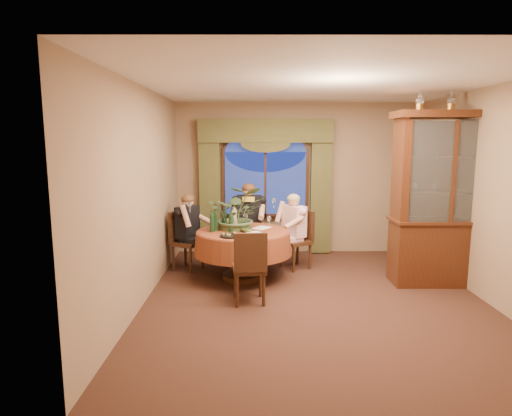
{
  "coord_description": "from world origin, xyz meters",
  "views": [
    {
      "loc": [
        -0.8,
        -5.5,
        2.1
      ],
      "look_at": [
        -0.78,
        0.86,
        1.1
      ],
      "focal_mm": 30.0,
      "sensor_mm": 36.0,
      "label": 1
    }
  ],
  "objects_px": {
    "china_cabinet": "(444,200)",
    "wine_bottle_1": "(231,221)",
    "wine_bottle_2": "(212,221)",
    "wine_bottle_3": "(224,217)",
    "chair_right": "(296,240)",
    "dining_table": "(243,255)",
    "olive_bowl": "(246,230)",
    "oil_lamp_right": "(483,99)",
    "centerpiece_plant": "(237,192)",
    "wine_bottle_0": "(215,220)",
    "person_pink": "(294,231)",
    "person_back": "(188,232)",
    "oil_lamp_center": "(451,99)",
    "chair_back": "(188,241)",
    "chair_front_left": "(249,267)",
    "oil_lamp_left": "(420,99)",
    "person_scarf": "(249,222)",
    "stoneware_vase": "(233,221)"
  },
  "relations": [
    {
      "from": "oil_lamp_center",
      "to": "olive_bowl",
      "type": "relative_size",
      "value": 1.99
    },
    {
      "from": "person_back",
      "to": "centerpiece_plant",
      "type": "bearing_deg",
      "value": 97.09
    },
    {
      "from": "oil_lamp_right",
      "to": "centerpiece_plant",
      "type": "relative_size",
      "value": 0.36
    },
    {
      "from": "oil_lamp_left",
      "to": "wine_bottle_1",
      "type": "bearing_deg",
      "value": 176.87
    },
    {
      "from": "person_pink",
      "to": "wine_bottle_3",
      "type": "relative_size",
      "value": 3.78
    },
    {
      "from": "person_back",
      "to": "olive_bowl",
      "type": "xyz_separation_m",
      "value": [
        0.98,
        -0.58,
        0.15
      ]
    },
    {
      "from": "wine_bottle_3",
      "to": "chair_right",
      "type": "bearing_deg",
      "value": 14.39
    },
    {
      "from": "wine_bottle_3",
      "to": "centerpiece_plant",
      "type": "bearing_deg",
      "value": -16.51
    },
    {
      "from": "person_pink",
      "to": "olive_bowl",
      "type": "bearing_deg",
      "value": 95.38
    },
    {
      "from": "china_cabinet",
      "to": "chair_right",
      "type": "bearing_deg",
      "value": 159.87
    },
    {
      "from": "person_scarf",
      "to": "centerpiece_plant",
      "type": "height_order",
      "value": "centerpiece_plant"
    },
    {
      "from": "olive_bowl",
      "to": "wine_bottle_1",
      "type": "xyz_separation_m",
      "value": [
        -0.23,
        -0.01,
        0.14
      ]
    },
    {
      "from": "wine_bottle_1",
      "to": "wine_bottle_2",
      "type": "distance_m",
      "value": 0.29
    },
    {
      "from": "wine_bottle_2",
      "to": "wine_bottle_1",
      "type": "bearing_deg",
      "value": 0.32
    },
    {
      "from": "chair_front_left",
      "to": "person_scarf",
      "type": "bearing_deg",
      "value": 84.56
    },
    {
      "from": "chair_front_left",
      "to": "wine_bottle_2",
      "type": "height_order",
      "value": "wine_bottle_2"
    },
    {
      "from": "oil_lamp_right",
      "to": "dining_table",
      "type": "bearing_deg",
      "value": 176.11
    },
    {
      "from": "china_cabinet",
      "to": "wine_bottle_1",
      "type": "relative_size",
      "value": 7.62
    },
    {
      "from": "china_cabinet",
      "to": "wine_bottle_2",
      "type": "height_order",
      "value": "china_cabinet"
    },
    {
      "from": "oil_lamp_right",
      "to": "olive_bowl",
      "type": "bearing_deg",
      "value": 177.39
    },
    {
      "from": "person_back",
      "to": "wine_bottle_1",
      "type": "relative_size",
      "value": 3.79
    },
    {
      "from": "wine_bottle_2",
      "to": "wine_bottle_3",
      "type": "relative_size",
      "value": 1.0
    },
    {
      "from": "wine_bottle_3",
      "to": "chair_back",
      "type": "bearing_deg",
      "value": 160.79
    },
    {
      "from": "oil_lamp_left",
      "to": "person_back",
      "type": "xyz_separation_m",
      "value": [
        -3.42,
        0.73,
        -2.06
      ]
    },
    {
      "from": "person_pink",
      "to": "person_back",
      "type": "bearing_deg",
      "value": 57.64
    },
    {
      "from": "oil_lamp_right",
      "to": "chair_front_left",
      "type": "bearing_deg",
      "value": -167.0
    },
    {
      "from": "china_cabinet",
      "to": "person_pink",
      "type": "xyz_separation_m",
      "value": [
        -2.1,
        0.82,
        -0.63
      ]
    },
    {
      "from": "china_cabinet",
      "to": "olive_bowl",
      "type": "relative_size",
      "value": 14.71
    },
    {
      "from": "chair_right",
      "to": "wine_bottle_0",
      "type": "height_order",
      "value": "wine_bottle_0"
    },
    {
      "from": "oil_lamp_right",
      "to": "chair_back",
      "type": "relative_size",
      "value": 0.35
    },
    {
      "from": "oil_lamp_center",
      "to": "chair_back",
      "type": "relative_size",
      "value": 0.35
    },
    {
      "from": "china_cabinet",
      "to": "olive_bowl",
      "type": "height_order",
      "value": "china_cabinet"
    },
    {
      "from": "china_cabinet",
      "to": "stoneware_vase",
      "type": "xyz_separation_m",
      "value": [
        -3.09,
        0.33,
        -0.37
      ]
    },
    {
      "from": "oil_lamp_center",
      "to": "person_scarf",
      "type": "height_order",
      "value": "oil_lamp_center"
    },
    {
      "from": "chair_back",
      "to": "chair_front_left",
      "type": "xyz_separation_m",
      "value": [
        1.02,
        -1.44,
        0.0
      ]
    },
    {
      "from": "dining_table",
      "to": "china_cabinet",
      "type": "relative_size",
      "value": 0.6
    },
    {
      "from": "dining_table",
      "to": "wine_bottle_0",
      "type": "xyz_separation_m",
      "value": [
        -0.42,
        -0.01,
        0.54
      ]
    },
    {
      "from": "dining_table",
      "to": "olive_bowl",
      "type": "bearing_deg",
      "value": -54.73
    },
    {
      "from": "stoneware_vase",
      "to": "china_cabinet",
      "type": "bearing_deg",
      "value": -6.13
    },
    {
      "from": "wine_bottle_0",
      "to": "wine_bottle_2",
      "type": "height_order",
      "value": "same"
    },
    {
      "from": "china_cabinet",
      "to": "oil_lamp_center",
      "type": "distance_m",
      "value": 1.43
    },
    {
      "from": "olive_bowl",
      "to": "chair_right",
      "type": "bearing_deg",
      "value": 37.17
    },
    {
      "from": "chair_right",
      "to": "centerpiece_plant",
      "type": "bearing_deg",
      "value": 78.89
    },
    {
      "from": "china_cabinet",
      "to": "oil_lamp_left",
      "type": "distance_m",
      "value": 1.49
    },
    {
      "from": "oil_lamp_left",
      "to": "centerpiece_plant",
      "type": "bearing_deg",
      "value": 171.13
    },
    {
      "from": "dining_table",
      "to": "person_pink",
      "type": "xyz_separation_m",
      "value": [
        0.83,
        0.59,
        0.25
      ]
    },
    {
      "from": "chair_right",
      "to": "centerpiece_plant",
      "type": "relative_size",
      "value": 1.01
    },
    {
      "from": "oil_lamp_right",
      "to": "wine_bottle_1",
      "type": "height_order",
      "value": "oil_lamp_right"
    },
    {
      "from": "oil_lamp_center",
      "to": "person_scarf",
      "type": "distance_m",
      "value": 3.7
    },
    {
      "from": "oil_lamp_center",
      "to": "person_back",
      "type": "relative_size",
      "value": 0.27
    }
  ]
}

